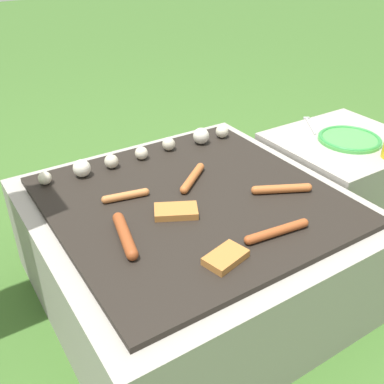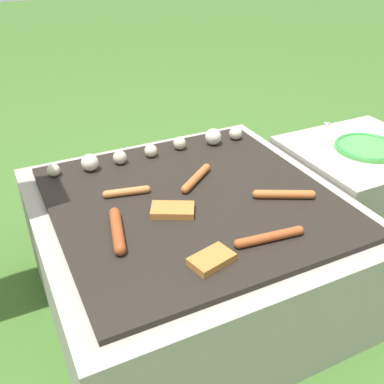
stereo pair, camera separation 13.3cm
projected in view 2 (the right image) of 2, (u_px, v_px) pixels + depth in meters
The scene contains 13 objects.
ground_plane at pixel (192, 288), 1.54m from camera, with size 14.00×14.00×0.00m, color #3D6628.
grill at pixel (192, 246), 1.44m from camera, with size 0.91×0.91×0.37m.
side_ledge at pixel (354, 190), 1.74m from camera, with size 0.51×0.46×0.37m.
sausage_front_center at pixel (284, 194), 1.34m from camera, with size 0.17×0.10×0.03m.
sausage_mid_right at pixel (196, 178), 1.42m from camera, with size 0.15×0.12×0.03m.
sausage_front_right at pixel (117, 230), 1.18m from camera, with size 0.07×0.19×0.03m.
sausage_front_left at pixel (269, 237), 1.16m from camera, with size 0.20×0.05×0.02m.
sausage_back_center at pixel (127, 192), 1.35m from camera, with size 0.14×0.05×0.02m.
bread_slice_right at pixel (211, 259), 1.09m from camera, with size 0.12×0.09×0.02m.
bread_slice_left at pixel (173, 210), 1.27m from camera, with size 0.14×0.12×0.02m.
mushroom_row at pixel (159, 148), 1.58m from camera, with size 0.72×0.07×0.06m.
plate_colorful at pixel (368, 147), 1.63m from camera, with size 0.23×0.23×0.02m.
fork_utensil at pixel (329, 130), 1.77m from camera, with size 0.11×0.15×0.01m.
Camera 2 is at (-0.50, -1.03, 1.08)m, focal length 42.00 mm.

